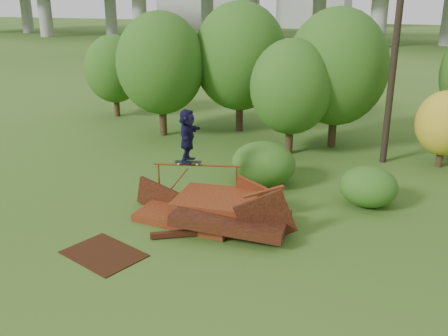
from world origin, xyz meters
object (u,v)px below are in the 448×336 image
(scrap_pile, at_px, (214,212))
(skater, at_px, (187,136))
(flat_plate, at_px, (104,254))
(utility_pole, at_px, (398,26))

(scrap_pile, relative_size, skater, 3.25)
(scrap_pile, xyz_separation_m, skater, (-1.31, 1.02, 2.09))
(flat_plate, height_order, utility_pole, utility_pole)
(scrap_pile, bearing_deg, utility_pole, 60.75)
(skater, relative_size, flat_plate, 0.83)
(utility_pole, bearing_deg, flat_plate, -121.44)
(scrap_pile, height_order, utility_pole, utility_pole)
(skater, distance_m, flat_plate, 4.69)
(utility_pole, bearing_deg, skater, -129.36)
(scrap_pile, xyz_separation_m, utility_pole, (4.62, 8.24, 5.25))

